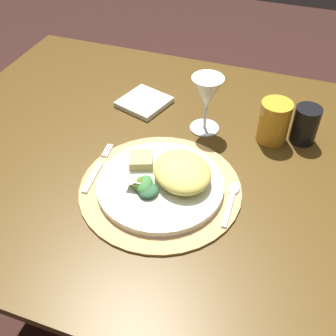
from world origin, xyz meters
TOP-DOWN VIEW (x-y plane):
  - ground_plane at (0.00, 0.00)m, footprint 6.00×6.00m
  - dining_table at (0.00, 0.00)m, footprint 1.38×0.94m
  - placemat at (-0.05, -0.12)m, footprint 0.35×0.35m
  - dinner_plate at (-0.05, -0.12)m, footprint 0.27×0.27m
  - pasta_serving at (-0.01, -0.09)m, footprint 0.18×0.19m
  - salad_greens at (-0.08, -0.14)m, footprint 0.08×0.07m
  - bread_piece at (-0.11, -0.07)m, footprint 0.07×0.07m
  - fork at (-0.20, -0.11)m, footprint 0.03×0.17m
  - spoon at (0.10, -0.09)m, footprint 0.02×0.13m
  - napkin at (-0.21, 0.18)m, footprint 0.15×0.15m
  - wine_glass at (-0.02, 0.13)m, footprint 0.08×0.08m
  - amber_tumbler at (0.15, 0.14)m, footprint 0.07×0.07m
  - dark_tumbler at (0.22, 0.16)m, footprint 0.06×0.06m

SIDE VIEW (x-z plane):
  - ground_plane at x=0.00m, z-range 0.00..0.00m
  - dining_table at x=0.00m, z-range 0.23..0.96m
  - placemat at x=-0.05m, z-range 0.73..0.74m
  - napkin at x=-0.21m, z-range 0.73..0.75m
  - spoon at x=0.10m, z-range 0.74..0.75m
  - fork at x=-0.20m, z-range 0.74..0.74m
  - dinner_plate at x=-0.05m, z-range 0.74..0.75m
  - salad_greens at x=-0.08m, z-range 0.75..0.78m
  - bread_piece at x=-0.11m, z-range 0.75..0.78m
  - pasta_serving at x=-0.01m, z-range 0.75..0.80m
  - dark_tumbler at x=0.22m, z-range 0.73..0.83m
  - amber_tumbler at x=0.15m, z-range 0.73..0.84m
  - wine_glass at x=-0.02m, z-range 0.76..0.91m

